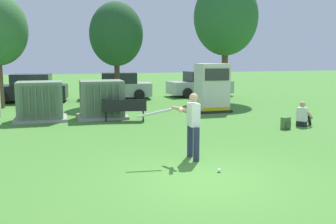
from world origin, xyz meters
TOP-DOWN VIEW (x-y plane):
  - ground_plane at (0.00, 0.00)m, footprint 96.00×96.00m
  - transformer_west at (-3.81, 9.13)m, footprint 2.10×1.70m
  - transformer_mid_west at (-1.27, 9.03)m, footprint 2.10×1.70m
  - generator_enclosure at (4.02, 9.49)m, footprint 1.60×1.40m
  - park_bench at (-0.47, 7.92)m, footprint 1.84×0.74m
  - batter at (0.24, 1.73)m, footprint 1.60×0.72m
  - sports_ball at (0.49, 0.46)m, footprint 0.09×0.09m
  - seated_spectator at (5.95, 4.99)m, footprint 0.79×0.67m
  - backpack at (4.97, 4.62)m, footprint 0.36×0.32m
  - tree_center_left at (0.08, 13.53)m, footprint 2.90×2.90m
  - tree_center_right at (6.34, 13.19)m, footprint 3.67×3.67m
  - parked_car_leftmost at (-4.64, 15.80)m, footprint 4.37×2.30m
  - parked_car_left_of_center at (0.44, 15.99)m, footprint 4.35×2.23m
  - parked_car_right_of_center at (5.97, 16.15)m, footprint 4.35×2.24m

SIDE VIEW (x-z plane):
  - ground_plane at x=0.00m, z-range 0.00..0.00m
  - sports_ball at x=0.49m, z-range 0.00..0.09m
  - backpack at x=4.97m, z-range -0.01..0.43m
  - seated_spectator at x=5.95m, z-range -0.11..0.86m
  - park_bench at x=-0.47m, z-range 0.08..0.99m
  - parked_car_leftmost at x=-4.64m, z-range -0.06..1.56m
  - parked_car_left_of_center at x=0.44m, z-range -0.06..1.56m
  - parked_car_right_of_center at x=5.97m, z-range -0.06..1.56m
  - transformer_west at x=-3.81m, z-range -0.02..1.60m
  - transformer_mid_west at x=-1.27m, z-range -0.02..1.60m
  - batter at x=0.24m, z-range 0.11..1.85m
  - generator_enclosure at x=4.02m, z-range -0.01..2.29m
  - tree_center_left at x=0.08m, z-range 1.03..6.57m
  - tree_center_right at x=6.34m, z-range 1.31..8.33m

